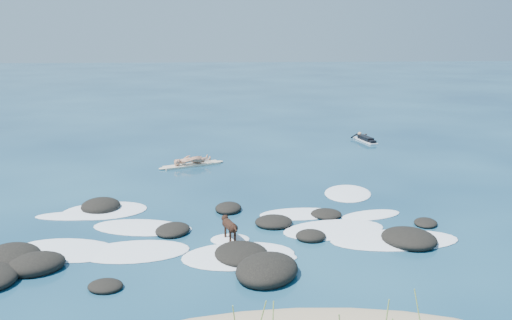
{
  "coord_description": "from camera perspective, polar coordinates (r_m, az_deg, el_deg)",
  "views": [
    {
      "loc": [
        -1.58,
        -16.88,
        5.8
      ],
      "look_at": [
        -0.17,
        4.0,
        0.9
      ],
      "focal_mm": 40.0,
      "sensor_mm": 36.0,
      "label": 1
    }
  ],
  "objects": [
    {
      "name": "breaking_foam",
      "position": [
        16.79,
        -2.78,
        -7.0
      ],
      "size": [
        12.48,
        7.84,
        0.12
      ],
      "color": "white",
      "rests_on": "ground"
    },
    {
      "name": "standing_surfer_rig",
      "position": [
        24.36,
        -6.48,
        0.92
      ],
      "size": [
        2.8,
        1.49,
        1.68
      ],
      "rotation": [
        0.0,
        0.0,
        0.43
      ],
      "color": "beige",
      "rests_on": "ground"
    },
    {
      "name": "paddling_surfer_rig",
      "position": [
        30.09,
        10.87,
        2.07
      ],
      "size": [
        1.07,
        2.17,
        0.38
      ],
      "rotation": [
        0.0,
        0.0,
        1.79
      ],
      "color": "white",
      "rests_on": "ground"
    },
    {
      "name": "reef_rocks",
      "position": [
        15.4,
        -7.41,
        -8.6
      ],
      "size": [
        12.98,
        7.22,
        0.61
      ],
      "color": "black",
      "rests_on": "ground"
    },
    {
      "name": "dog",
      "position": [
        15.88,
        -2.69,
        -6.55
      ],
      "size": [
        0.5,
        1.02,
        0.67
      ],
      "rotation": [
        0.0,
        0.0,
        1.93
      ],
      "color": "black",
      "rests_on": "ground"
    },
    {
      "name": "ground",
      "position": [
        17.92,
        1.42,
        -5.71
      ],
      "size": [
        160.0,
        160.0,
        0.0
      ],
      "primitive_type": "plane",
      "color": "#0A2642",
      "rests_on": "ground"
    }
  ]
}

